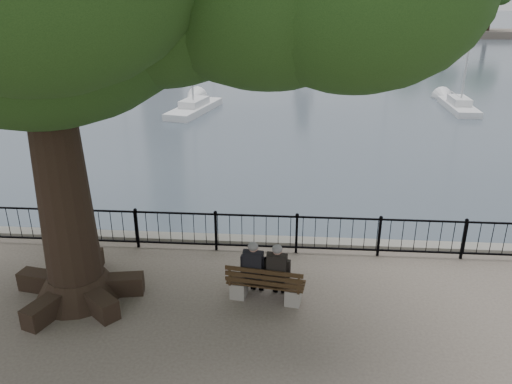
# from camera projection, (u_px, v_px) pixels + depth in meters

# --- Properties ---
(harbor) EXTENTS (260.00, 260.00, 1.20)m
(harbor) POSITION_uv_depth(u_px,v_px,m) (257.00, 259.00, 13.15)
(harbor) COLOR slate
(harbor) RESTS_ON ground
(railing) EXTENTS (22.06, 0.06, 1.00)m
(railing) POSITION_uv_depth(u_px,v_px,m) (256.00, 231.00, 12.29)
(railing) COLOR black
(railing) RESTS_ON ground
(bench) EXTENTS (1.67, 0.72, 0.85)m
(bench) POSITION_uv_depth(u_px,v_px,m) (266.00, 288.00, 10.42)
(bench) COLOR gray
(bench) RESTS_ON ground
(person_left) EXTENTS (0.44, 0.71, 1.35)m
(person_left) POSITION_uv_depth(u_px,v_px,m) (255.00, 270.00, 10.44)
(person_left) COLOR black
(person_left) RESTS_ON ground
(person_right) EXTENTS (0.44, 0.71, 1.35)m
(person_right) POSITION_uv_depth(u_px,v_px,m) (278.00, 273.00, 10.33)
(person_right) COLOR black
(person_right) RESTS_ON ground
(lion_monument) EXTENTS (5.77, 5.77, 8.57)m
(lion_monument) POSITION_uv_depth(u_px,v_px,m) (305.00, 38.00, 55.80)
(lion_monument) COLOR slate
(lion_monument) RESTS_ON ground
(sailboat_b) EXTENTS (2.83, 5.81, 13.15)m
(sailboat_b) POSITION_uv_depth(u_px,v_px,m) (194.00, 106.00, 31.17)
(sailboat_b) COLOR silver
(sailboat_b) RESTS_ON ground
(sailboat_d) EXTENTS (1.50, 5.11, 8.90)m
(sailboat_d) POSITION_uv_depth(u_px,v_px,m) (459.00, 105.00, 31.81)
(sailboat_d) COLOR silver
(sailboat_d) RESTS_ON ground
(sailboat_e) EXTENTS (3.54, 6.42, 14.64)m
(sailboat_e) POSITION_uv_depth(u_px,v_px,m) (122.00, 78.00, 41.25)
(sailboat_e) COLOR silver
(sailboat_e) RESTS_ON ground
(sailboat_f) EXTENTS (2.99, 5.50, 10.41)m
(sailboat_f) POSITION_uv_depth(u_px,v_px,m) (310.00, 76.00, 42.42)
(sailboat_f) COLOR silver
(sailboat_f) RESTS_ON ground
(sailboat_g) EXTENTS (1.87, 5.55, 10.12)m
(sailboat_g) POSITION_uv_depth(u_px,v_px,m) (389.00, 71.00, 45.08)
(sailboat_g) COLOR silver
(sailboat_g) RESTS_ON ground
(sailboat_h) EXTENTS (3.55, 5.62, 12.81)m
(sailboat_h) POSITION_uv_depth(u_px,v_px,m) (214.00, 64.00, 49.18)
(sailboat_h) COLOR silver
(sailboat_h) RESTS_ON ground
(far_shore) EXTENTS (30.00, 8.60, 9.18)m
(far_shore) POSITION_uv_depth(u_px,v_px,m) (448.00, 11.00, 80.79)
(far_shore) COLOR brown
(far_shore) RESTS_ON ground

